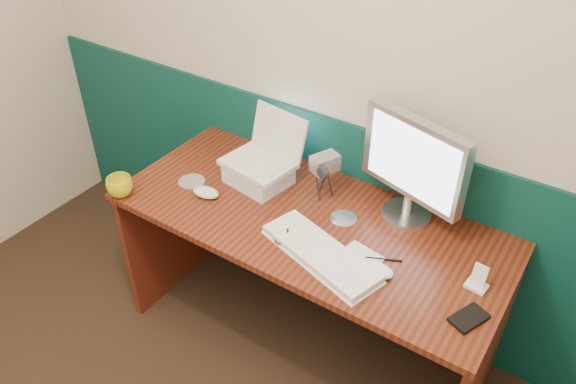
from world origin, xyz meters
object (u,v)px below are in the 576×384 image
Objects in this scene: monitor at (413,169)px; mug at (120,186)px; desk at (307,284)px; camcorder at (324,179)px; laptop at (257,142)px; keyboard at (321,254)px.

monitor is 4.17× the size of mug.
desk is 8.83× the size of camcorder.
camcorder is at bearing 98.77° from desk.
laptop is 0.57m from keyboard.
monitor is at bearing 36.28° from camcorder.
laptop reaches higher than camcorder.
desk is at bearing -127.48° from monitor.
camcorder is (-0.18, 0.33, 0.08)m from keyboard.
laptop is 2.60× the size of mug.
monitor is at bearing 27.03° from mug.
keyboard is at bearing -95.14° from monitor.
desk is at bearing 22.73° from mug.
laptop is 0.32m from camcorder.
mug is at bearing -128.77° from laptop.
keyboard is 4.47× the size of mug.
monitor reaches higher than keyboard.
mug reaches higher than keyboard.
laptop is at bearing 167.99° from keyboard.
monitor reaches higher than laptop.
mug is at bearing -123.03° from camcorder.
camcorder is (0.29, 0.07, -0.11)m from laptop.
keyboard is (0.47, -0.26, -0.19)m from laptop.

